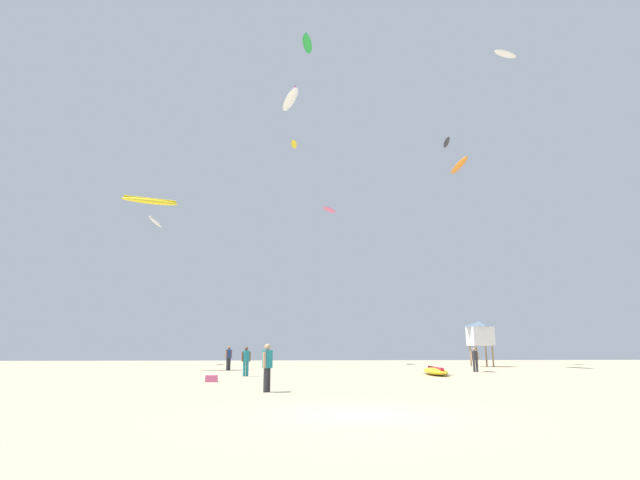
{
  "coord_description": "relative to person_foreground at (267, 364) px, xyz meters",
  "views": [
    {
      "loc": [
        -1.92,
        -12.39,
        1.55
      ],
      "look_at": [
        0.0,
        14.97,
        7.74
      ],
      "focal_mm": 27.27,
      "sensor_mm": 36.0,
      "label": 1
    }
  ],
  "objects": [
    {
      "name": "kite_aloft_0",
      "position": [
        0.76,
        12.93,
        18.06
      ],
      "size": [
        1.68,
        3.56,
        0.73
      ],
      "color": "white"
    },
    {
      "name": "lifeguard_tower",
      "position": [
        18.8,
        26.02,
        2.03
      ],
      "size": [
        2.3,
        2.3,
        4.15
      ],
      "color": "#8C704C",
      "rests_on": "ground"
    },
    {
      "name": "ground_plane",
      "position": [
        2.58,
        -6.56,
        -1.03
      ],
      "size": [
        120.0,
        120.0,
        0.0
      ],
      "primitive_type": "plane",
      "color": "#C6B28C"
    },
    {
      "name": "kite_aloft_7",
      "position": [
        16.74,
        23.03,
        17.42
      ],
      "size": [
        1.46,
        4.26,
        0.95
      ],
      "color": "orange"
    },
    {
      "name": "kite_aloft_6",
      "position": [
        -13.82,
        33.92,
        14.26
      ],
      "size": [
        1.22,
        3.92,
        0.95
      ],
      "color": "white"
    },
    {
      "name": "cooler_box",
      "position": [
        -2.9,
        5.96,
        -0.87
      ],
      "size": [
        0.56,
        0.36,
        0.32
      ],
      "primitive_type": "cube",
      "color": "#E5598C",
      "rests_on": "ground"
    },
    {
      "name": "kite_aloft_3",
      "position": [
        -10.57,
        20.01,
        12.38
      ],
      "size": [
        4.61,
        2.7,
        0.74
      ],
      "color": "yellow"
    },
    {
      "name": "kite_aloft_1",
      "position": [
        2.09,
        16.37,
        25.04
      ],
      "size": [
        1.12,
        2.73,
        0.42
      ],
      "color": "green"
    },
    {
      "name": "kite_aloft_8",
      "position": [
        19.79,
        18.24,
        26.18
      ],
      "size": [
        2.59,
        1.55,
        0.38
      ],
      "color": "white"
    },
    {
      "name": "kite_grounded_near",
      "position": [
        9.93,
        11.42,
        -0.79
      ],
      "size": [
        1.57,
        4.31,
        0.54
      ],
      "color": "yellow",
      "rests_on": "ground"
    },
    {
      "name": "kite_aloft_5",
      "position": [
        5.35,
        33.12,
        15.79
      ],
      "size": [
        2.03,
        2.44,
        0.34
      ],
      "color": "#E5598C"
    },
    {
      "name": "person_left",
      "position": [
        -3.61,
        19.3,
        0.02
      ],
      "size": [
        0.46,
        0.45,
        1.79
      ],
      "rotation": [
        0.0,
        0.0,
        2.34
      ],
      "color": "#2D2D33",
      "rests_on": "ground"
    },
    {
      "name": "person_foreground",
      "position": [
        0.0,
        0.0,
        0.0
      ],
      "size": [
        0.4,
        0.53,
        1.76
      ],
      "rotation": [
        0.0,
        0.0,
        5.8
      ],
      "color": "#2D2D33",
      "rests_on": "ground"
    },
    {
      "name": "kite_aloft_4",
      "position": [
        19.02,
        32.43,
        24.04
      ],
      "size": [
        1.43,
        2.95,
        0.67
      ],
      "color": "#2D2D33"
    },
    {
      "name": "kite_aloft_2",
      "position": [
        1.33,
        35.36,
        24.53
      ],
      "size": [
        0.85,
        2.5,
        0.31
      ],
      "color": "yellow"
    },
    {
      "name": "person_right",
      "position": [
        14.09,
        15.57,
        -0.05
      ],
      "size": [
        0.54,
        0.38,
        1.67
      ],
      "rotation": [
        0.0,
        0.0,
        1.34
      ],
      "color": "#2D2D33",
      "rests_on": "ground"
    },
    {
      "name": "person_midground",
      "position": [
        -1.65,
        11.03,
        -0.03
      ],
      "size": [
        0.52,
        0.39,
        1.72
      ],
      "rotation": [
        0.0,
        0.0,
        2.06
      ],
      "color": "teal",
      "rests_on": "ground"
    }
  ]
}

